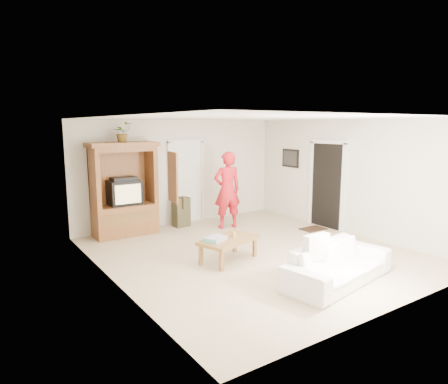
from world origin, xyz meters
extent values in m
plane|color=tan|center=(0.00, 0.00, 0.00)|extent=(6.00, 6.00, 0.00)
plane|color=white|center=(0.00, 0.00, 2.60)|extent=(6.00, 6.00, 0.00)
plane|color=silver|center=(0.00, 3.00, 1.30)|extent=(5.50, 0.00, 5.50)
plane|color=silver|center=(0.00, -3.00, 1.30)|extent=(5.50, 0.00, 5.50)
plane|color=silver|center=(-2.75, 0.00, 1.30)|extent=(0.00, 6.00, 6.00)
plane|color=silver|center=(2.75, 0.00, 1.30)|extent=(0.00, 6.00, 6.00)
cube|color=#93582D|center=(-1.60, 2.65, 0.35)|extent=(1.40, 0.60, 0.70)
cube|color=#93582D|center=(-2.25, 2.65, 1.30)|extent=(0.10, 0.60, 1.20)
cube|color=#93582D|center=(-0.95, 2.65, 1.30)|extent=(0.10, 0.60, 1.20)
cube|color=#93582D|center=(-1.60, 2.92, 1.30)|extent=(1.40, 0.06, 1.20)
cube|color=#93582D|center=(-1.60, 2.65, 1.95)|extent=(1.40, 0.60, 0.10)
cube|color=#93582D|center=(-1.60, 2.65, 2.05)|extent=(1.52, 0.68, 0.10)
cube|color=#93582D|center=(-0.62, 2.18, 1.30)|extent=(0.16, 0.67, 1.15)
cube|color=black|center=(-1.60, 2.68, 0.97)|extent=(0.70, 0.52, 0.55)
cube|color=tan|center=(-1.60, 2.41, 0.98)|extent=(0.58, 0.02, 0.42)
cube|color=black|center=(-1.60, 2.65, 1.29)|extent=(0.55, 0.35, 0.08)
cube|color=olive|center=(-1.60, 2.37, 0.45)|extent=(1.19, 0.03, 0.25)
cube|color=white|center=(0.15, 2.97, 1.02)|extent=(0.85, 0.05, 2.04)
cube|color=black|center=(2.73, 0.60, 1.02)|extent=(0.05, 0.90, 2.04)
cube|color=black|center=(2.73, 1.90, 1.60)|extent=(0.03, 0.60, 0.48)
cube|color=#382316|center=(2.30, 0.60, 0.01)|extent=(0.60, 0.40, 0.02)
imported|color=#4C7238|center=(-1.60, 2.63, 2.32)|extent=(0.48, 0.45, 0.43)
imported|color=red|center=(0.69, 1.90, 0.93)|extent=(0.76, 0.58, 1.86)
imported|color=white|center=(0.19, -1.92, 0.30)|extent=(2.17, 1.14, 0.60)
cube|color=olive|center=(-0.66, -0.12, 0.39)|extent=(1.27, 0.92, 0.06)
cube|color=olive|center=(-1.07, -0.49, 0.18)|extent=(0.08, 0.08, 0.36)
cube|color=olive|center=(-1.21, -0.04, 0.18)|extent=(0.08, 0.08, 0.36)
cube|color=olive|center=(-0.12, -0.20, 0.18)|extent=(0.08, 0.08, 0.36)
cube|color=olive|center=(-0.26, 0.25, 0.18)|extent=(0.08, 0.08, 0.36)
cube|color=#FF547E|center=(-0.95, -0.12, 0.46)|extent=(0.46, 0.42, 0.08)
cylinder|color=tan|center=(-0.51, -0.07, 0.47)|extent=(0.08, 0.08, 0.10)
camera|label=1|loc=(-4.67, -5.91, 2.47)|focal=32.00mm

